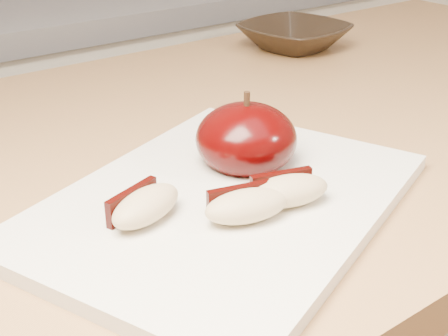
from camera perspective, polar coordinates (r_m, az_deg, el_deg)
cutting_board at (r=0.52m, az=0.00°, el=-3.14°), size 0.39×0.34×0.01m
apple_half at (r=0.56m, az=2.04°, el=2.68°), size 0.11×0.11×0.08m
apple_wedge_a at (r=0.48m, az=-7.29°, el=-3.41°), size 0.07×0.05×0.02m
apple_wedge_b at (r=0.47m, az=2.01°, el=-3.41°), size 0.07×0.05×0.02m
apple_wedge_c at (r=0.50m, az=5.85°, el=-2.02°), size 0.07×0.05×0.02m
bowl at (r=0.98m, az=6.40°, el=11.89°), size 0.18×0.18×0.04m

